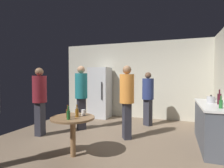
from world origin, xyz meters
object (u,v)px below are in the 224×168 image
object	(u,v)px
kettle	(211,100)
foreground_table	(73,123)
wine_bottle_on_counter	(219,99)
person_in_teal_shirt	(81,92)
beer_bottle_green	(68,115)
plastic_cup_white	(83,113)
beer_bottle_amber	(77,112)
refrigerator	(100,92)
beer_bottle_brown	(68,113)
person_in_maroon_shirt	(40,96)
beer_bottle_clear	(77,111)
person_in_navy_shirt	(148,94)
beer_bottle_on_counter	(221,104)
person_in_orange_shirt	(127,96)

from	to	relation	value
kettle	foreground_table	bearing A→B (deg)	-147.30
wine_bottle_on_counter	person_in_teal_shirt	distance (m)	3.32
beer_bottle_green	plastic_cup_white	world-z (taller)	beer_bottle_green
foreground_table	beer_bottle_amber	world-z (taller)	beer_bottle_amber
refrigerator	beer_bottle_brown	size ratio (longest dim) A/B	7.83
foreground_table	person_in_maroon_shirt	bearing A→B (deg)	152.23
beer_bottle_brown	beer_bottle_clear	xyz separation A→B (m)	(0.05, 0.21, 0.00)
refrigerator	person_in_navy_shirt	distance (m)	1.87
beer_bottle_on_counter	person_in_maroon_shirt	distance (m)	3.96
kettle	beer_bottle_on_counter	xyz separation A→B (m)	(0.04, -0.72, 0.01)
refrigerator	person_in_navy_shirt	bearing A→B (deg)	-16.03
beer_bottle_on_counter	foreground_table	distance (m)	2.71
foreground_table	beer_bottle_green	distance (m)	0.28
kettle	plastic_cup_white	bearing A→B (deg)	-149.06
beer_bottle_brown	person_in_teal_shirt	xyz separation A→B (m)	(-0.65, 1.62, 0.22)
beer_bottle_amber	person_in_navy_shirt	world-z (taller)	person_in_navy_shirt
foreground_table	person_in_teal_shirt	xyz separation A→B (m)	(-0.71, 1.56, 0.41)
refrigerator	beer_bottle_on_counter	bearing A→B (deg)	-33.65
person_in_maroon_shirt	person_in_orange_shirt	bearing A→B (deg)	7.72
person_in_navy_shirt	refrigerator	bearing A→B (deg)	-75.90
beer_bottle_clear	plastic_cup_white	xyz separation A→B (m)	(0.13, 0.03, -0.03)
beer_bottle_green	person_in_teal_shirt	bearing A→B (deg)	113.11
plastic_cup_white	person_in_maroon_shirt	size ratio (longest dim) A/B	0.07
wine_bottle_on_counter	foreground_table	xyz separation A→B (m)	(-2.61, -1.39, -0.39)
refrigerator	beer_bottle_amber	world-z (taller)	refrigerator
refrigerator	beer_bottle_brown	world-z (taller)	refrigerator
plastic_cup_white	refrigerator	bearing A→B (deg)	107.92
wine_bottle_on_counter	beer_bottle_clear	size ratio (longest dim) A/B	1.35
person_in_maroon_shirt	plastic_cup_white	bearing A→B (deg)	-25.98
wine_bottle_on_counter	person_in_navy_shirt	size ratio (longest dim) A/B	0.19
beer_bottle_clear	refrigerator	bearing A→B (deg)	105.42
beer_bottle_brown	person_in_maroon_shirt	xyz separation A→B (m)	(-1.36, 0.82, 0.17)
plastic_cup_white	person_in_maroon_shirt	world-z (taller)	person_in_maroon_shirt
beer_bottle_green	person_in_teal_shirt	xyz separation A→B (m)	(-0.75, 1.75, 0.22)
kettle	beer_bottle_amber	world-z (taller)	kettle
beer_bottle_on_counter	beer_bottle_brown	bearing A→B (deg)	-160.03
beer_bottle_on_counter	plastic_cup_white	bearing A→B (deg)	-163.85
person_in_maroon_shirt	beer_bottle_clear	bearing A→B (deg)	-28.72
beer_bottle_green	wine_bottle_on_counter	bearing A→B (deg)	31.76
kettle	person_in_navy_shirt	xyz separation A→B (m)	(-1.52, 1.00, -0.03)
wine_bottle_on_counter	person_in_navy_shirt	bearing A→B (deg)	143.64
beer_bottle_brown	person_in_maroon_shirt	bearing A→B (deg)	149.12
foreground_table	person_in_maroon_shirt	distance (m)	1.65
beer_bottle_on_counter	person_in_orange_shirt	distance (m)	1.89
refrigerator	beer_bottle_amber	distance (m)	3.22
plastic_cup_white	person_in_orange_shirt	world-z (taller)	person_in_orange_shirt
beer_bottle_clear	foreground_table	bearing A→B (deg)	-86.58
plastic_cup_white	person_in_teal_shirt	xyz separation A→B (m)	(-0.83, 1.38, 0.25)
beer_bottle_clear	person_in_orange_shirt	distance (m)	1.32
beer_bottle_on_counter	beer_bottle_brown	distance (m)	2.77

